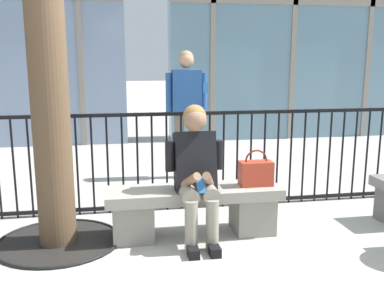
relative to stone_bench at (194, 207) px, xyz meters
name	(u,v)px	position (x,y,z in m)	size (l,w,h in m)	color
ground_plane	(194,235)	(0.00, 0.00, -0.27)	(60.00, 60.00, 0.00)	#B2ADA3
stone_bench	(194,207)	(0.00, 0.00, 0.00)	(1.60, 0.44, 0.45)	gray
seated_person_with_phone	(196,170)	(0.00, -0.13, 0.38)	(0.52, 0.66, 1.21)	gray
handbag_on_bench	(256,173)	(0.58, -0.01, 0.30)	(0.30, 0.16, 0.34)	#B23823
bystander_at_railing	(186,105)	(0.28, 2.07, 0.73)	(0.55, 0.27, 1.71)	#6B6051
plaza_railing	(181,161)	(0.00, 0.76, 0.27)	(9.59, 0.04, 1.06)	black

